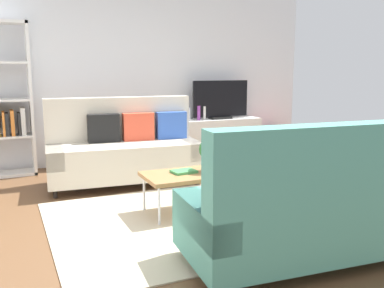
{
  "coord_description": "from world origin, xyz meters",
  "views": [
    {
      "loc": [
        -1.85,
        -3.82,
        1.46
      ],
      "look_at": [
        0.03,
        0.36,
        0.65
      ],
      "focal_mm": 39.53,
      "sensor_mm": 36.0,
      "label": 1
    }
  ],
  "objects": [
    {
      "name": "couch_green",
      "position": [
        0.21,
        -1.41,
        0.45
      ],
      "size": [
        1.96,
        0.99,
        1.1
      ],
      "rotation": [
        0.0,
        0.0,
        -0.08
      ],
      "color": "teal",
      "rests_on": "ground_plane"
    },
    {
      "name": "table_book_0",
      "position": [
        -0.2,
        0.04,
        0.43
      ],
      "size": [
        0.26,
        0.2,
        0.03
      ],
      "primitive_type": "cube",
      "rotation": [
        0.0,
        0.0,
        0.1
      ],
      "color": "#3F8C4C",
      "rests_on": "coffee_table"
    },
    {
      "name": "coffee_table",
      "position": [
        -0.07,
        0.01,
        0.39
      ],
      "size": [
        1.1,
        0.56,
        0.42
      ],
      "color": "#9E7042",
      "rests_on": "ground_plane"
    },
    {
      "name": "wall_far",
      "position": [
        0.0,
        2.8,
        1.45
      ],
      "size": [
        6.4,
        0.12,
        2.9
      ],
      "primitive_type": "cube",
      "color": "silver",
      "rests_on": "ground_plane"
    },
    {
      "name": "bottle_0",
      "position": [
        1.08,
        2.42,
        0.76
      ],
      "size": [
        0.06,
        0.06,
        0.24
      ],
      "primitive_type": "cylinder",
      "color": "purple",
      "rests_on": "tv_console"
    },
    {
      "name": "couch_beige",
      "position": [
        -0.45,
        1.43,
        0.45
      ],
      "size": [
        1.96,
        1.0,
        1.1
      ],
      "rotation": [
        0.0,
        0.0,
        3.06
      ],
      "color": "beige",
      "rests_on": "ground_plane"
    },
    {
      "name": "bottle_1",
      "position": [
        1.19,
        2.42,
        0.75
      ],
      "size": [
        0.05,
        0.05,
        0.22
      ],
      "primitive_type": "cylinder",
      "color": "silver",
      "rests_on": "tv_console"
    },
    {
      "name": "storage_trunk",
      "position": [
        2.59,
        2.36,
        0.22
      ],
      "size": [
        0.52,
        0.4,
        0.44
      ],
      "primitive_type": "cube",
      "color": "#B2382D",
      "rests_on": "ground_plane"
    },
    {
      "name": "potted_plant",
      "position": [
        0.07,
        -0.01,
        0.61
      ],
      "size": [
        0.23,
        0.23,
        0.35
      ],
      "color": "brown",
      "rests_on": "coffee_table"
    },
    {
      "name": "tv_console",
      "position": [
        1.49,
        2.46,
        0.32
      ],
      "size": [
        1.4,
        0.44,
        0.64
      ],
      "primitive_type": "cube",
      "color": "silver",
      "rests_on": "ground_plane"
    },
    {
      "name": "area_rug",
      "position": [
        -0.12,
        -0.19,
        0.01
      ],
      "size": [
        2.9,
        2.2,
        0.01
      ],
      "primitive_type": "cube",
      "color": "beige",
      "rests_on": "ground_plane"
    },
    {
      "name": "vase_0",
      "position": [
        0.91,
        2.51,
        0.74
      ],
      "size": [
        0.11,
        0.11,
        0.2
      ],
      "primitive_type": "cylinder",
      "color": "silver",
      "rests_on": "tv_console"
    },
    {
      "name": "ground_plane",
      "position": [
        0.0,
        0.0,
        0.0
      ],
      "size": [
        7.68,
        7.68,
        0.0
      ],
      "primitive_type": "plane",
      "color": "brown"
    },
    {
      "name": "tv",
      "position": [
        1.49,
        2.44,
        0.95
      ],
      "size": [
        1.0,
        0.2,
        0.64
      ],
      "color": "black",
      "rests_on": "tv_console"
    }
  ]
}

